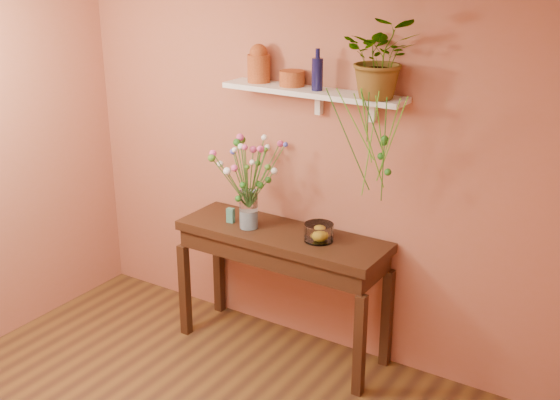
{
  "coord_description": "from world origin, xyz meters",
  "views": [
    {
      "loc": [
        2.34,
        -2.15,
        2.85
      ],
      "look_at": [
        0.0,
        1.55,
        1.25
      ],
      "focal_mm": 45.31,
      "sensor_mm": 36.0,
      "label": 1
    }
  ],
  "objects_px": {
    "sideboard": "(282,250)",
    "glass_bowl": "(319,233)",
    "glass_vase": "(249,212)",
    "terracotta_jug": "(259,64)",
    "blue_bottle": "(317,73)",
    "bouquet": "(247,163)",
    "spider_plant": "(381,58)"
  },
  "relations": [
    {
      "from": "terracotta_jug",
      "to": "blue_bottle",
      "type": "xyz_separation_m",
      "value": [
        0.48,
        -0.03,
        -0.01
      ]
    },
    {
      "from": "glass_vase",
      "to": "bouquet",
      "type": "relative_size",
      "value": 0.55
    },
    {
      "from": "blue_bottle",
      "to": "spider_plant",
      "type": "distance_m",
      "value": 0.47
    },
    {
      "from": "sideboard",
      "to": "glass_bowl",
      "type": "height_order",
      "value": "glass_bowl"
    },
    {
      "from": "glass_vase",
      "to": "glass_bowl",
      "type": "distance_m",
      "value": 0.54
    },
    {
      "from": "spider_plant",
      "to": "glass_bowl",
      "type": "relative_size",
      "value": 2.5
    },
    {
      "from": "blue_bottle",
      "to": "spider_plant",
      "type": "bearing_deg",
      "value": -1.37
    },
    {
      "from": "glass_bowl",
      "to": "bouquet",
      "type": "bearing_deg",
      "value": -175.48
    },
    {
      "from": "glass_vase",
      "to": "sideboard",
      "type": "bearing_deg",
      "value": 13.27
    },
    {
      "from": "glass_vase",
      "to": "glass_bowl",
      "type": "bearing_deg",
      "value": 6.72
    },
    {
      "from": "bouquet",
      "to": "sideboard",
      "type": "bearing_deg",
      "value": 8.25
    },
    {
      "from": "terracotta_jug",
      "to": "bouquet",
      "type": "xyz_separation_m",
      "value": [
        0.03,
        -0.2,
        -0.66
      ]
    },
    {
      "from": "terracotta_jug",
      "to": "bouquet",
      "type": "distance_m",
      "value": 0.69
    },
    {
      "from": "terracotta_jug",
      "to": "glass_bowl",
      "type": "xyz_separation_m",
      "value": [
        0.59,
        -0.16,
        -1.07
      ]
    },
    {
      "from": "blue_bottle",
      "to": "sideboard",
      "type": "bearing_deg",
      "value": -146.2
    },
    {
      "from": "glass_vase",
      "to": "bouquet",
      "type": "height_order",
      "value": "bouquet"
    },
    {
      "from": "sideboard",
      "to": "spider_plant",
      "type": "bearing_deg",
      "value": 10.29
    },
    {
      "from": "blue_bottle",
      "to": "bouquet",
      "type": "distance_m",
      "value": 0.8
    },
    {
      "from": "glass_vase",
      "to": "terracotta_jug",
      "type": "bearing_deg",
      "value": 102.77
    },
    {
      "from": "bouquet",
      "to": "blue_bottle",
      "type": "bearing_deg",
      "value": 20.04
    },
    {
      "from": "sideboard",
      "to": "bouquet",
      "type": "relative_size",
      "value": 3.05
    },
    {
      "from": "blue_bottle",
      "to": "bouquet",
      "type": "height_order",
      "value": "blue_bottle"
    },
    {
      "from": "bouquet",
      "to": "glass_bowl",
      "type": "bearing_deg",
      "value": 4.52
    },
    {
      "from": "terracotta_jug",
      "to": "blue_bottle",
      "type": "relative_size",
      "value": 0.97
    },
    {
      "from": "terracotta_jug",
      "to": "blue_bottle",
      "type": "distance_m",
      "value": 0.48
    },
    {
      "from": "spider_plant",
      "to": "glass_bowl",
      "type": "height_order",
      "value": "spider_plant"
    },
    {
      "from": "glass_bowl",
      "to": "terracotta_jug",
      "type": "bearing_deg",
      "value": 165.03
    },
    {
      "from": "spider_plant",
      "to": "glass_vase",
      "type": "relative_size",
      "value": 1.82
    },
    {
      "from": "blue_bottle",
      "to": "bouquet",
      "type": "bearing_deg",
      "value": -159.96
    },
    {
      "from": "terracotta_jug",
      "to": "spider_plant",
      "type": "height_order",
      "value": "spider_plant"
    },
    {
      "from": "spider_plant",
      "to": "glass_vase",
      "type": "xyz_separation_m",
      "value": [
        -0.89,
        -0.17,
        -1.14
      ]
    },
    {
      "from": "blue_bottle",
      "to": "glass_vase",
      "type": "height_order",
      "value": "blue_bottle"
    }
  ]
}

